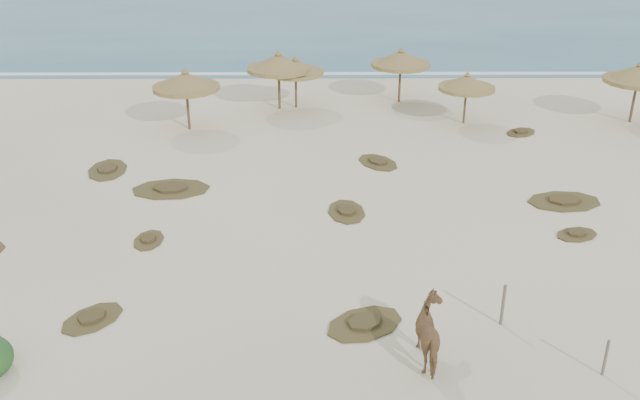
{
  "coord_description": "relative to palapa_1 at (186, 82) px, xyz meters",
  "views": [
    {
      "loc": [
        0.36,
        -17.36,
        11.49
      ],
      "look_at": [
        0.49,
        5.0,
        1.11
      ],
      "focal_mm": 40.0,
      "sensor_mm": 36.0,
      "label": 1
    }
  ],
  "objects": [
    {
      "name": "fence_post_near",
      "position": [
        13.35,
        -18.79,
        -1.83
      ],
      "size": [
        0.09,
        0.09,
        1.04
      ],
      "primitive_type": "cylinder",
      "rotation": [
        0.0,
        0.0,
        -0.13
      ],
      "color": "#706354",
      "rests_on": "ground"
    },
    {
      "name": "scrub_4",
      "position": [
        15.21,
        -11.3,
        -2.3
      ],
      "size": [
        1.84,
        1.56,
        0.16
      ],
      "rotation": [
        0.0,
        0.0,
        0.41
      ],
      "color": "#4D4322",
      "rests_on": "ground"
    },
    {
      "name": "ground",
      "position": [
        5.83,
        -15.73,
        -2.35
      ],
      "size": [
        160.0,
        160.0,
        0.0
      ],
      "primitive_type": "plane",
      "color": "beige",
      "rests_on": "ground"
    },
    {
      "name": "horse",
      "position": [
        9.15,
        -18.18,
        -1.54
      ],
      "size": [
        1.05,
        1.99,
        1.62
      ],
      "primitive_type": "imported",
      "rotation": [
        0.0,
        0.0,
        3.23
      ],
      "color": "olive",
      "rests_on": "ground"
    },
    {
      "name": "scrub_2",
      "position": [
        0.47,
        -11.62,
        -2.3
      ],
      "size": [
        1.04,
        1.56,
        0.16
      ],
      "rotation": [
        0.0,
        0.0,
        1.53
      ],
      "color": "#4D4322",
      "rests_on": "ground"
    },
    {
      "name": "scrub_7",
      "position": [
        8.86,
        -4.55,
        -2.3
      ],
      "size": [
        2.28,
        2.57,
        0.16
      ],
      "rotation": [
        0.0,
        0.0,
        2.09
      ],
      "color": "#4D4322",
      "rests_on": "ground"
    },
    {
      "name": "palapa_3",
      "position": [
        5.14,
        3.43,
        -0.2
      ],
      "size": [
        3.33,
        3.33,
        2.77
      ],
      "rotation": [
        0.0,
        0.0,
        -0.13
      ],
      "color": "brown",
      "rests_on": "ground"
    },
    {
      "name": "scrub_1",
      "position": [
        0.43,
        -7.33,
        -2.3
      ],
      "size": [
        3.22,
        2.21,
        0.16
      ],
      "rotation": [
        0.0,
        0.0,
        0.07
      ],
      "color": "#4D4322",
      "rests_on": "ground"
    },
    {
      "name": "palapa_2",
      "position": [
        4.26,
        3.25,
        0.07
      ],
      "size": [
        4.31,
        4.31,
        3.12
      ],
      "rotation": [
        0.0,
        0.0,
        -0.37
      ],
      "color": "brown",
      "rests_on": "ground"
    },
    {
      "name": "scrub_3",
      "position": [
        7.31,
        -9.43,
        -2.3
      ],
      "size": [
        1.55,
        2.21,
        0.16
      ],
      "rotation": [
        0.0,
        0.0,
        1.67
      ],
      "color": "#4D4322",
      "rests_on": "ground"
    },
    {
      "name": "palapa_1",
      "position": [
        0.0,
        0.0,
        0.0
      ],
      "size": [
        3.78,
        3.78,
        3.03
      ],
      "rotation": [
        0.0,
        0.0,
        -0.19
      ],
      "color": "brown",
      "rests_on": "ground"
    },
    {
      "name": "palapa_6",
      "position": [
        21.97,
        0.94,
        0.06
      ],
      "size": [
        3.75,
        3.75,
        3.11
      ],
      "rotation": [
        0.0,
        0.0,
        0.14
      ],
      "color": "brown",
      "rests_on": "ground"
    },
    {
      "name": "foam_line",
      "position": [
        5.83,
        10.27,
        -2.35
      ],
      "size": [
        70.0,
        0.6,
        0.01
      ],
      "primitive_type": "cube",
      "color": "white",
      "rests_on": "ground"
    },
    {
      "name": "palapa_4",
      "position": [
        10.72,
        4.45,
        -0.03
      ],
      "size": [
        4.06,
        4.06,
        3.0
      ],
      "rotation": [
        0.0,
        0.0,
        -0.33
      ],
      "color": "brown",
      "rests_on": "ground"
    },
    {
      "name": "palapa_5",
      "position": [
        13.57,
        0.8,
        -0.31
      ],
      "size": [
        3.29,
        3.29,
        2.63
      ],
      "rotation": [
        0.0,
        0.0,
        -0.19
      ],
      "color": "brown",
      "rests_on": "ground"
    },
    {
      "name": "fence_post_far",
      "position": [
        11.32,
        -16.58,
        -1.72
      ],
      "size": [
        0.12,
        0.12,
        1.26
      ],
      "primitive_type": "cylinder",
      "rotation": [
        0.0,
        0.0,
        -0.39
      ],
      "color": "#706354",
      "rests_on": "ground"
    },
    {
      "name": "scrub_6",
      "position": [
        -2.6,
        -5.33,
        -2.3
      ],
      "size": [
        1.83,
        2.6,
        0.16
      ],
      "rotation": [
        0.0,
        0.0,
        1.67
      ],
      "color": "#4D4322",
      "rests_on": "ground"
    },
    {
      "name": "scrub_5",
      "position": [
        15.64,
        -8.58,
        -2.3
      ],
      "size": [
        3.06,
        2.2,
        0.16
      ],
      "rotation": [
        0.0,
        0.0,
        0.13
      ],
      "color": "#4D4322",
      "rests_on": "ground"
    },
    {
      "name": "scrub_9",
      "position": [
        7.53,
        -16.6,
        -2.3
      ],
      "size": [
        2.8,
        2.55,
        0.16
      ],
      "rotation": [
        0.0,
        0.0,
        0.57
      ],
      "color": "#4D4322",
      "rests_on": "ground"
    },
    {
      "name": "scrub_11",
      "position": [
        -0.12,
        -16.3,
        -2.3
      ],
      "size": [
        2.14,
        2.25,
        0.16
      ],
      "rotation": [
        0.0,
        0.0,
        0.91
      ],
      "color": "#4D4322",
      "rests_on": "ground"
    },
    {
      "name": "scrub_10",
      "position": [
        16.06,
        -0.73,
        -2.3
      ],
      "size": [
        2.02,
        1.96,
        0.16
      ],
      "rotation": [
        0.0,
        0.0,
        0.71
      ],
      "color": "#4D4322",
      "rests_on": "ground"
    }
  ]
}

